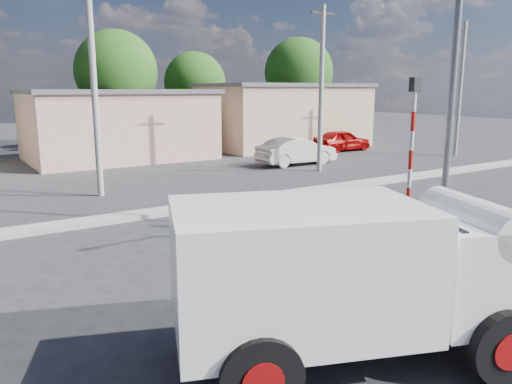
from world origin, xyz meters
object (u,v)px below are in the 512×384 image
traffic_pole (411,147)px  bicycle (375,268)px  streetlight (451,53)px  car_red (342,140)px  car_cream (297,151)px  truck (372,273)px  cyclist (376,250)px

traffic_pole → bicycle: bearing=-149.1°
bicycle → streetlight: size_ratio=0.20×
streetlight → bicycle: bearing=-158.9°
bicycle → streetlight: 6.26m
car_red → traffic_pole: 20.41m
bicycle → car_red: car_red is taller
car_cream → car_red: bearing=-62.2°
truck → bicycle: (2.02, 1.80, -0.90)m
traffic_pole → streetlight: 2.56m
car_cream → traffic_pole: size_ratio=1.04×
cyclist → streetlight: 5.98m
cyclist → streetlight: streetlight is taller
cyclist → traffic_pole: 4.04m
truck → cyclist: 2.75m
bicycle → car_cream: car_cream is taller
streetlight → traffic_pole: bearing=162.3°
truck → cyclist: size_ratio=3.64×
cyclist → truck: bearing=133.1°
truck → streetlight: size_ratio=0.70×
car_cream → bicycle: bearing=148.4°
traffic_pole → car_red: bearing=52.2°
car_cream → traffic_pole: 14.34m
car_cream → car_red: car_cream is taller
bicycle → traffic_pole: size_ratio=0.41×
cyclist → traffic_pole: (3.13, 1.87, 1.73)m
cyclist → streetlight: size_ratio=0.19×
cyclist → car_cream: size_ratio=0.38×
streetlight → car_cream: bearing=68.4°
streetlight → truck: bearing=-151.0°
bicycle → streetlight: streetlight is taller
cyclist → car_red: size_ratio=0.42×
car_cream → truck: bearing=146.3°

